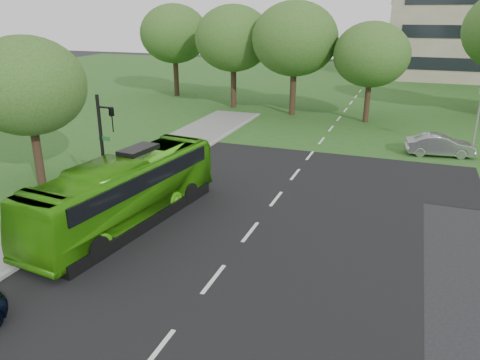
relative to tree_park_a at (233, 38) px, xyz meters
The scene contains 11 objects.
ground 30.31m from the tree_park_a, 69.06° to the right, with size 160.00×160.00×0.00m, color black.
street_surfaces 13.04m from the tree_park_a, 25.63° to the right, with size 120.00×120.00×0.15m.
tree_park_a is the anchor object (origin of this frame).
tree_park_b 6.42m from the tree_park_a, 12.46° to the right, with size 7.53×7.53×9.88m.
tree_park_c 13.13m from the tree_park_a, ahead, with size 6.20×6.20×8.24m.
tree_park_f 9.41m from the tree_park_a, 153.61° to the left, with size 7.30×7.30×9.75m.
tree_side_near 24.13m from the tree_park_a, 94.90° to the right, with size 5.93×5.93×7.88m.
bus 27.51m from the tree_park_a, 79.18° to the right, with size 2.52×10.78×3.00m, color #39960F.
sedan 22.13m from the tree_park_a, 29.91° to the right, with size 1.48×4.25×1.40m, color #98999C.
traffic_light 26.10m from the tree_park_a, 82.12° to the right, with size 0.89×0.27×5.50m.
camera_pole 22.99m from the tree_park_a, 24.89° to the right, with size 0.40×0.35×4.32m.
Camera 1 is at (5.84, -15.16, 8.95)m, focal length 35.00 mm.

